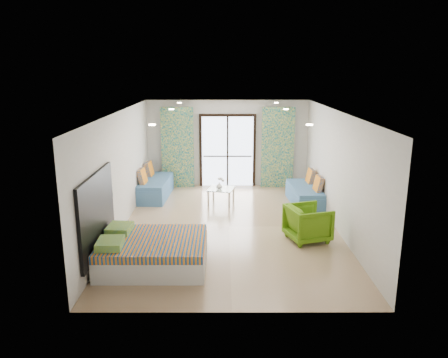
{
  "coord_description": "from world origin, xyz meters",
  "views": [
    {
      "loc": [
        -0.13,
        -9.74,
        3.65
      ],
      "look_at": [
        -0.12,
        0.05,
        1.15
      ],
      "focal_mm": 35.0,
      "sensor_mm": 36.0,
      "label": 1
    }
  ],
  "objects_px": {
    "daybed_right": "(305,194)",
    "bed": "(152,252)",
    "daybed_left": "(155,187)",
    "coffee_table": "(221,190)",
    "armchair": "(308,221)"
  },
  "relations": [
    {
      "from": "bed",
      "to": "daybed_right",
      "type": "height_order",
      "value": "daybed_right"
    },
    {
      "from": "daybed_left",
      "to": "armchair",
      "type": "xyz_separation_m",
      "value": [
        3.82,
        -3.29,
        0.13
      ]
    },
    {
      "from": "daybed_left",
      "to": "bed",
      "type": "bearing_deg",
      "value": -79.04
    },
    {
      "from": "bed",
      "to": "coffee_table",
      "type": "bearing_deg",
      "value": 71.8
    },
    {
      "from": "bed",
      "to": "daybed_left",
      "type": "relative_size",
      "value": 1.01
    },
    {
      "from": "daybed_right",
      "to": "bed",
      "type": "bearing_deg",
      "value": -135.93
    },
    {
      "from": "daybed_left",
      "to": "daybed_right",
      "type": "bearing_deg",
      "value": -6.49
    },
    {
      "from": "daybed_left",
      "to": "coffee_table",
      "type": "relative_size",
      "value": 2.46
    },
    {
      "from": "armchair",
      "to": "coffee_table",
      "type": "bearing_deg",
      "value": 18.79
    },
    {
      "from": "daybed_right",
      "to": "coffee_table",
      "type": "xyz_separation_m",
      "value": [
        -2.31,
        0.04,
        0.11
      ]
    },
    {
      "from": "bed",
      "to": "armchair",
      "type": "relative_size",
      "value": 2.3
    },
    {
      "from": "bed",
      "to": "daybed_left",
      "type": "xyz_separation_m",
      "value": [
        -0.64,
        4.57,
        0.01
      ]
    },
    {
      "from": "bed",
      "to": "coffee_table",
      "type": "height_order",
      "value": "coffee_table"
    },
    {
      "from": "coffee_table",
      "to": "bed",
      "type": "bearing_deg",
      "value": -108.2
    },
    {
      "from": "bed",
      "to": "daybed_right",
      "type": "distance_m",
      "value": 5.27
    }
  ]
}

